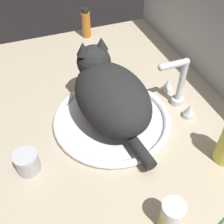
{
  "coord_description": "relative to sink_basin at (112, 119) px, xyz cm",
  "views": [
    {
      "loc": [
        50.63,
        -21.57,
        64.09
      ],
      "look_at": [
        -2.8,
        -1.26,
        7.0
      ],
      "focal_mm": 43.35,
      "sensor_mm": 36.0,
      "label": 1
    }
  ],
  "objects": [
    {
      "name": "countertop",
      "position": [
        2.8,
        1.26,
        -2.45
      ],
      "size": [
        123.53,
        74.78,
        3.0
      ],
      "primitive_type": "cube",
      "color": "#B7A88E",
      "rests_on": "ground"
    },
    {
      "name": "sink_basin",
      "position": [
        0.0,
        0.0,
        0.0
      ],
      "size": [
        36.04,
        36.04,
        2.2
      ],
      "color": "white",
      "rests_on": "countertop"
    },
    {
      "name": "faucet",
      "position": [
        0.0,
        22.04,
        6.05
      ],
      "size": [
        16.63,
        11.1,
        17.52
      ],
      "color": "silver",
      "rests_on": "countertop"
    },
    {
      "name": "cat",
      "position": [
        -1.87,
        -0.22,
        9.46
      ],
      "size": [
        38.76,
        22.83,
        20.0
      ],
      "color": "black",
      "rests_on": "sink_basin"
    },
    {
      "name": "amber_bottle",
      "position": [
        -52.45,
        7.93,
        5.04
      ],
      "size": [
        3.88,
        3.88,
        12.71
      ],
      "color": "#B2661E",
      "rests_on": "countertop"
    },
    {
      "name": "metal_jar",
      "position": [
        8.46,
        -26.46,
        2.13
      ],
      "size": [
        6.26,
        6.26,
        6.14
      ],
      "color": "#B2B5BA",
      "rests_on": "countertop"
    },
    {
      "name": "pill_bottle",
      "position": [
        34.37,
        0.55,
        3.13
      ],
      "size": [
        5.09,
        5.09,
        8.8
      ],
      "color": "white",
      "rests_on": "countertop"
    }
  ]
}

